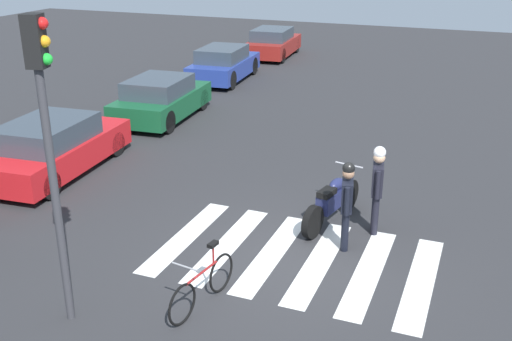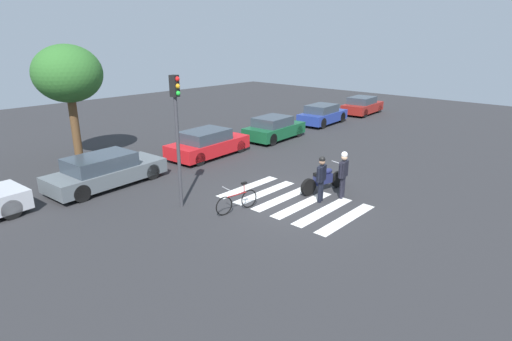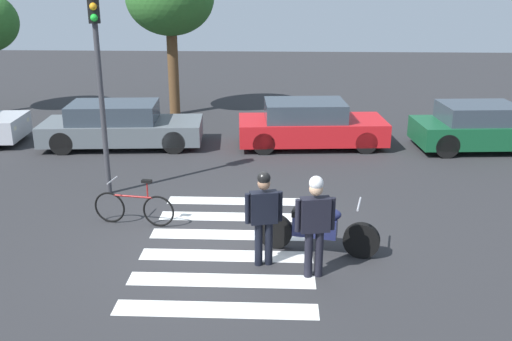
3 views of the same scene
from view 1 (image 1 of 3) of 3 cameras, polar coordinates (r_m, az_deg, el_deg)
ground_plane at (r=11.26m, az=3.69°, el=-8.14°), size 60.00×60.00×0.00m
police_motorcycle at (r=12.41m, az=7.13°, el=-2.91°), size 2.24×0.77×1.05m
leaning_bicycle at (r=9.76m, az=-5.01°, el=-10.70°), size 1.71×0.46×0.99m
officer_on_foot at (r=11.23m, az=8.51°, el=-2.75°), size 0.64×0.30×1.73m
officer_by_motorcycle at (r=11.92m, az=11.31°, el=-1.21°), size 0.67×0.29×1.80m
crosswalk_stripes at (r=11.26m, az=3.69°, el=-8.13°), size 3.14×4.95×0.01m
car_red_convertible at (r=15.65m, az=-18.53°, el=2.06°), size 4.45×2.18×1.36m
car_green_compact at (r=19.48m, az=-8.90°, el=6.64°), size 4.05×2.12×1.35m
car_blue_hatchback at (r=24.51m, az=-3.05°, el=9.92°), size 4.16×2.05×1.36m
car_maroon_wagon at (r=29.35m, az=1.59°, el=11.85°), size 4.10×2.09×1.35m
traffic_light_pole at (r=8.77m, az=-18.98°, el=3.72°), size 0.29×0.35×4.59m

